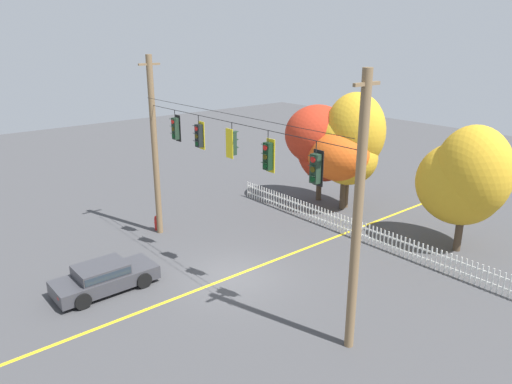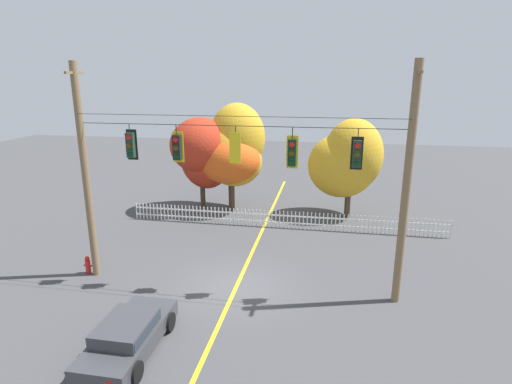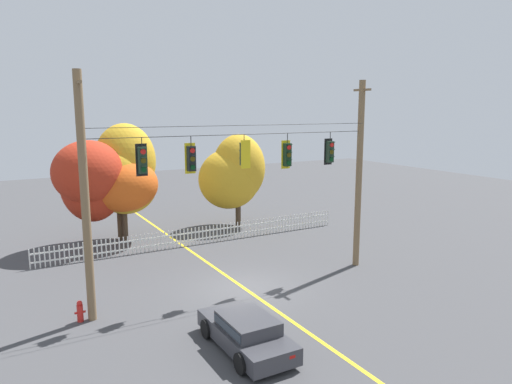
{
  "view_description": "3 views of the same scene",
  "coord_description": "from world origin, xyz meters",
  "px_view_note": "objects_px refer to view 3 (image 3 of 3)",
  "views": [
    {
      "loc": [
        14.76,
        -11.11,
        9.78
      ],
      "look_at": [
        1.01,
        0.41,
        3.94
      ],
      "focal_mm": 33.87,
      "sensor_mm": 36.0,
      "label": 1
    },
    {
      "loc": [
        3.49,
        -14.88,
        8.32
      ],
      "look_at": [
        0.74,
        0.45,
        3.96
      ],
      "focal_mm": 28.8,
      "sensor_mm": 36.0,
      "label": 2
    },
    {
      "loc": [
        -9.02,
        -17.08,
        7.61
      ],
      "look_at": [
        0.96,
        0.63,
        4.03
      ],
      "focal_mm": 33.08,
      "sensor_mm": 36.0,
      "label": 3
    }
  ],
  "objects_px": {
    "autumn_maple_near_fence": "(91,178)",
    "fire_hydrant": "(80,311)",
    "traffic_signal_westbound_side": "(244,154)",
    "autumn_maple_far_west": "(234,174)",
    "traffic_signal_southbound_primary": "(330,152)",
    "traffic_signal_northbound_secondary": "(191,158)",
    "traffic_signal_eastbound_side": "(287,155)",
    "autumn_maple_mid": "(122,173)",
    "autumn_oak_far_east": "(123,181)",
    "parked_car": "(246,331)",
    "traffic_signal_northbound_primary": "(142,160)"
  },
  "relations": [
    {
      "from": "autumn_oak_far_east",
      "to": "autumn_maple_far_west",
      "type": "height_order",
      "value": "autumn_maple_far_west"
    },
    {
      "from": "traffic_signal_northbound_primary",
      "to": "traffic_signal_eastbound_side",
      "type": "xyz_separation_m",
      "value": [
        6.35,
        0.0,
        -0.09
      ]
    },
    {
      "from": "traffic_signal_eastbound_side",
      "to": "autumn_maple_mid",
      "type": "distance_m",
      "value": 11.37
    },
    {
      "from": "traffic_signal_southbound_primary",
      "to": "traffic_signal_northbound_secondary",
      "type": "bearing_deg",
      "value": -180.0
    },
    {
      "from": "traffic_signal_southbound_primary",
      "to": "autumn_maple_mid",
      "type": "xyz_separation_m",
      "value": [
        -7.03,
        10.21,
        -1.73
      ]
    },
    {
      "from": "traffic_signal_eastbound_side",
      "to": "autumn_maple_near_fence",
      "type": "height_order",
      "value": "traffic_signal_eastbound_side"
    },
    {
      "from": "autumn_oak_far_east",
      "to": "traffic_signal_eastbound_side",
      "type": "bearing_deg",
      "value": -64.71
    },
    {
      "from": "autumn_maple_mid",
      "to": "autumn_oak_far_east",
      "type": "height_order",
      "value": "autumn_maple_mid"
    },
    {
      "from": "traffic_signal_southbound_primary",
      "to": "autumn_maple_mid",
      "type": "height_order",
      "value": "autumn_maple_mid"
    },
    {
      "from": "autumn_oak_far_east",
      "to": "fire_hydrant",
      "type": "relative_size",
      "value": 6.97
    },
    {
      "from": "traffic_signal_northbound_secondary",
      "to": "traffic_signal_eastbound_side",
      "type": "bearing_deg",
      "value": 0.0
    },
    {
      "from": "traffic_signal_eastbound_side",
      "to": "fire_hydrant",
      "type": "height_order",
      "value": "traffic_signal_eastbound_side"
    },
    {
      "from": "traffic_signal_northbound_secondary",
      "to": "fire_hydrant",
      "type": "distance_m",
      "value": 6.93
    },
    {
      "from": "traffic_signal_eastbound_side",
      "to": "autumn_oak_far_east",
      "type": "height_order",
      "value": "traffic_signal_eastbound_side"
    },
    {
      "from": "traffic_signal_westbound_side",
      "to": "autumn_oak_far_east",
      "type": "xyz_separation_m",
      "value": [
        -2.58,
        9.96,
        -2.23
      ]
    },
    {
      "from": "autumn_maple_near_fence",
      "to": "fire_hydrant",
      "type": "distance_m",
      "value": 10.87
    },
    {
      "from": "parked_car",
      "to": "fire_hydrant",
      "type": "relative_size",
      "value": 5.08
    },
    {
      "from": "traffic_signal_eastbound_side",
      "to": "traffic_signal_northbound_secondary",
      "type": "bearing_deg",
      "value": -180.0
    },
    {
      "from": "traffic_signal_eastbound_side",
      "to": "traffic_signal_northbound_primary",
      "type": "bearing_deg",
      "value": -180.0
    },
    {
      "from": "autumn_maple_mid",
      "to": "fire_hydrant",
      "type": "relative_size",
      "value": 8.55
    },
    {
      "from": "traffic_signal_southbound_primary",
      "to": "autumn_maple_near_fence",
      "type": "bearing_deg",
      "value": 131.14
    },
    {
      "from": "traffic_signal_southbound_primary",
      "to": "fire_hydrant",
      "type": "bearing_deg",
      "value": 179.86
    },
    {
      "from": "traffic_signal_northbound_secondary",
      "to": "autumn_maple_near_fence",
      "type": "distance_m",
      "value": 10.42
    },
    {
      "from": "traffic_signal_northbound_primary",
      "to": "autumn_maple_far_west",
      "type": "distance_m",
      "value": 13.51
    },
    {
      "from": "traffic_signal_westbound_side",
      "to": "autumn_maple_far_west",
      "type": "distance_m",
      "value": 11.25
    },
    {
      "from": "traffic_signal_northbound_secondary",
      "to": "traffic_signal_eastbound_side",
      "type": "relative_size",
      "value": 0.95
    },
    {
      "from": "traffic_signal_northbound_secondary",
      "to": "autumn_maple_far_west",
      "type": "height_order",
      "value": "traffic_signal_northbound_secondary"
    },
    {
      "from": "autumn_maple_near_fence",
      "to": "fire_hydrant",
      "type": "height_order",
      "value": "autumn_maple_near_fence"
    },
    {
      "from": "autumn_maple_near_fence",
      "to": "autumn_oak_far_east",
      "type": "bearing_deg",
      "value": -3.59
    },
    {
      "from": "autumn_maple_near_fence",
      "to": "parked_car",
      "type": "height_order",
      "value": "autumn_maple_near_fence"
    },
    {
      "from": "autumn_maple_near_fence",
      "to": "fire_hydrant",
      "type": "bearing_deg",
      "value": -103.51
    },
    {
      "from": "autumn_maple_mid",
      "to": "fire_hydrant",
      "type": "distance_m",
      "value": 11.57
    },
    {
      "from": "autumn_maple_mid",
      "to": "autumn_oak_far_east",
      "type": "bearing_deg",
      "value": -87.53
    },
    {
      "from": "traffic_signal_westbound_side",
      "to": "autumn_maple_far_west",
      "type": "xyz_separation_m",
      "value": [
        4.55,
        10.02,
        -2.32
      ]
    },
    {
      "from": "autumn_oak_far_east",
      "to": "autumn_maple_far_west",
      "type": "bearing_deg",
      "value": 0.51
    },
    {
      "from": "traffic_signal_westbound_side",
      "to": "autumn_maple_far_west",
      "type": "relative_size",
      "value": 0.23
    },
    {
      "from": "traffic_signal_northbound_secondary",
      "to": "autumn_maple_mid",
      "type": "relative_size",
      "value": 0.22
    },
    {
      "from": "parked_car",
      "to": "autumn_maple_mid",
      "type": "bearing_deg",
      "value": 90.62
    },
    {
      "from": "autumn_maple_near_fence",
      "to": "parked_car",
      "type": "distance_m",
      "value": 15.21
    },
    {
      "from": "autumn_maple_mid",
      "to": "parked_car",
      "type": "xyz_separation_m",
      "value": [
        0.16,
        -14.9,
        -3.36
      ]
    },
    {
      "from": "traffic_signal_northbound_secondary",
      "to": "autumn_maple_near_fence",
      "type": "xyz_separation_m",
      "value": [
        -2.02,
        10.05,
        -1.87
      ]
    },
    {
      "from": "traffic_signal_northbound_secondary",
      "to": "traffic_signal_eastbound_side",
      "type": "distance_m",
      "value": 4.44
    },
    {
      "from": "autumn_maple_mid",
      "to": "fire_hydrant",
      "type": "xyz_separation_m",
      "value": [
        -4.15,
        -10.19,
        -3.57
      ]
    },
    {
      "from": "traffic_signal_northbound_secondary",
      "to": "traffic_signal_southbound_primary",
      "type": "height_order",
      "value": "same"
    },
    {
      "from": "autumn_maple_near_fence",
      "to": "autumn_maple_mid",
      "type": "height_order",
      "value": "autumn_maple_mid"
    },
    {
      "from": "autumn_oak_far_east",
      "to": "fire_hydrant",
      "type": "bearing_deg",
      "value": -112.8
    },
    {
      "from": "traffic_signal_southbound_primary",
      "to": "autumn_maple_mid",
      "type": "bearing_deg",
      "value": 124.54
    },
    {
      "from": "traffic_signal_northbound_secondary",
      "to": "parked_car",
      "type": "xyz_separation_m",
      "value": [
        -0.11,
        -4.68,
        -5.12
      ]
    },
    {
      "from": "traffic_signal_northbound_primary",
      "to": "traffic_signal_westbound_side",
      "type": "bearing_deg",
      "value": -0.26
    },
    {
      "from": "traffic_signal_southbound_primary",
      "to": "parked_car",
      "type": "bearing_deg",
      "value": -145.7
    }
  ]
}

